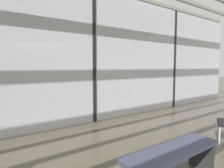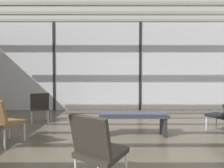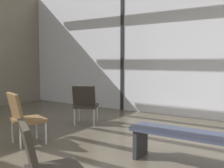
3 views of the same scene
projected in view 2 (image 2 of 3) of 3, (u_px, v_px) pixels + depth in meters
The scene contains 9 objects.
glass_curtain_wall at pixel (140, 66), 6.72m from camera, with size 14.00×0.08×3.58m, color silver.
window_mullion_0 at pixel (54, 66), 6.72m from camera, with size 0.10×0.12×3.58m, color black.
window_mullion_1 at pixel (140, 66), 6.72m from camera, with size 0.10×0.12×3.58m, color black.
parked_airplane at pixel (107, 70), 12.15m from camera, with size 11.81×3.91×3.91m.
lounge_chair_0 at pixel (2, 119), 3.09m from camera, with size 0.63×0.66×0.87m.
lounge_chair_2 at pixel (39, 106), 4.72m from camera, with size 0.67×0.69×0.87m.
lounge_chair_4 at pixel (224, 112), 3.75m from camera, with size 0.67×0.69×0.87m.
lounge_chair_5 at pixel (97, 147), 1.83m from camera, with size 0.69×0.70×0.87m.
waiting_bench at pixel (133, 119), 3.67m from camera, with size 1.50×0.40×0.47m.
Camera 2 is at (-1.14, -1.54, 1.24)m, focal length 26.43 mm.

